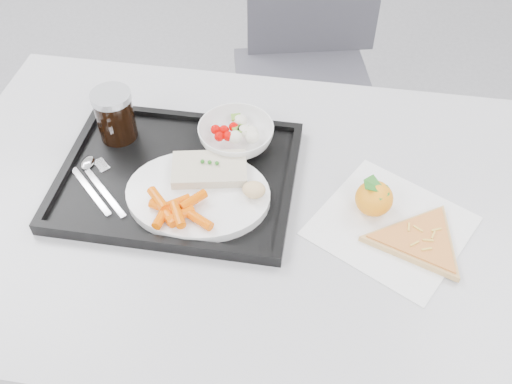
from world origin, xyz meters
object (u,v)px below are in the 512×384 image
tray (178,177)px  dinner_plate (198,195)px  cola_glass (115,114)px  tangerine (374,198)px  pizza_slice (420,240)px  chair (308,51)px  salad_bowl (236,136)px  table (242,225)px

tray → dinner_plate: 0.08m
dinner_plate → cola_glass: size_ratio=2.50×
cola_glass → tangerine: size_ratio=1.23×
tray → pizza_slice: bearing=-10.5°
chair → cola_glass: chair is taller
chair → salad_bowl: size_ratio=6.11×
table → pizza_slice: size_ratio=5.04×
tray → cola_glass: size_ratio=4.17×
tangerine → pizza_slice: bearing=-37.1°
dinner_plate → tangerine: bearing=5.7°
dinner_plate → cola_glass: 0.25m
chair → tangerine: bearing=-77.4°
dinner_plate → pizza_slice: 0.41m
dinner_plate → cola_glass: bearing=144.3°
table → pizza_slice: pizza_slice is taller
dinner_plate → tray: bearing=135.0°
cola_glass → dinner_plate: bearing=-35.7°
dinner_plate → tangerine: 0.32m
chair → cola_glass: size_ratio=8.61×
table → salad_bowl: (-0.03, 0.14, 0.11)m
cola_glass → tangerine: cola_glass is taller
table → salad_bowl: size_ratio=7.89×
tray → pizza_slice: (0.46, -0.09, 0.00)m
tangerine → pizza_slice: size_ratio=0.37×
tangerine → chair: bearing=102.6°
table → tangerine: 0.26m
table → cola_glass: bearing=155.0°
chair → tangerine: 0.88m
chair → pizza_slice: size_ratio=3.91×
tangerine → pizza_slice: (0.09, -0.06, -0.02)m
table → chair: bearing=85.9°
tangerine → salad_bowl: bearing=156.0°
table → tray: (-0.13, 0.04, 0.08)m
tray → tangerine: size_ratio=5.11×
table → tangerine: size_ratio=13.64×
dinner_plate → pizza_slice: (0.41, -0.03, -0.01)m
chair → salad_bowl: (-0.09, -0.70, 0.25)m
tray → tangerine: bearing=-3.2°
pizza_slice → cola_glass: bearing=163.8°
salad_bowl → cola_glass: bearing=-177.3°
table → pizza_slice: 0.34m
tangerine → table: bearing=-175.8°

